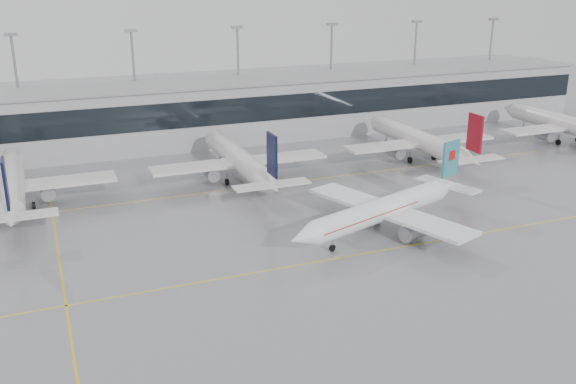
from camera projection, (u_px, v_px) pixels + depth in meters
name	position (u px, v px, depth m)	size (l,w,h in m)	color
ground	(325.00, 260.00, 77.98)	(320.00, 320.00, 0.00)	gray
taxi_line_main	(325.00, 260.00, 77.97)	(120.00, 0.25, 0.01)	yellow
taxi_line_north	(247.00, 188.00, 104.31)	(120.00, 0.25, 0.01)	yellow
taxi_line_cross	(58.00, 251.00, 80.57)	(0.25, 60.00, 0.01)	yellow
terminal	(197.00, 113.00, 130.45)	(180.00, 15.00, 12.00)	#A1A1A5
terminal_glass	(206.00, 113.00, 123.33)	(180.00, 0.20, 5.00)	black
terminal_roof	(195.00, 83.00, 128.43)	(182.00, 16.00, 0.40)	gray
light_masts	(188.00, 73.00, 133.33)	(156.40, 1.00, 22.60)	gray
air_canada_jet	(387.00, 209.00, 85.92)	(32.63, 26.07, 10.23)	white
parked_jet_b	(12.00, 185.00, 94.01)	(29.64, 36.96, 11.72)	silver
parked_jet_c	(239.00, 160.00, 106.34)	(29.64, 36.96, 11.72)	silver
parked_jet_d	(420.00, 140.00, 118.67)	(29.64, 36.96, 11.72)	silver
parked_jet_e	(566.00, 125.00, 131.00)	(29.64, 36.96, 11.72)	silver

